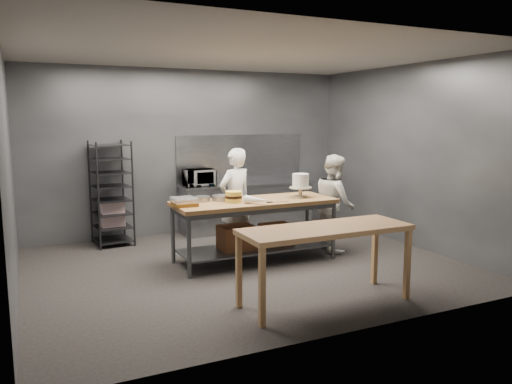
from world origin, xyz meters
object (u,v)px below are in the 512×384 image
at_px(near_counter, 326,234).
at_px(microwave, 199,178).
at_px(speed_rack, 111,194).
at_px(chef_right, 335,202).
at_px(layer_cake, 234,197).
at_px(work_table, 254,223).
at_px(frosted_cake_stand, 301,182).
at_px(chef_behind, 235,200).

height_order(near_counter, microwave, microwave).
xyz_separation_m(speed_rack, microwave, (1.58, 0.08, 0.19)).
bearing_deg(chef_right, layer_cake, 109.92).
bearing_deg(chef_right, work_table, 108.96).
bearing_deg(microwave, near_counter, -87.24).
bearing_deg(microwave, layer_cake, -94.71).
distance_m(chef_right, frosted_cake_stand, 0.79).
bearing_deg(chef_behind, chef_right, 138.90).
bearing_deg(layer_cake, chef_right, 2.33).
relative_size(near_counter, frosted_cake_stand, 5.51).
height_order(near_counter, layer_cake, layer_cake).
xyz_separation_m(work_table, microwave, (-0.18, 1.98, 0.48)).
relative_size(near_counter, layer_cake, 8.25).
xyz_separation_m(near_counter, chef_behind, (-0.03, 2.58, 0.01)).
height_order(near_counter, speed_rack, speed_rack).
relative_size(work_table, chef_behind, 1.45).
distance_m(speed_rack, frosted_cake_stand, 3.19).
xyz_separation_m(near_counter, frosted_cake_stand, (0.75, 1.86, 0.34)).
relative_size(chef_behind, microwave, 3.05).
bearing_deg(layer_cake, work_table, 6.32).
xyz_separation_m(near_counter, speed_rack, (-1.76, 3.81, 0.04)).
height_order(near_counter, chef_behind, chef_behind).
distance_m(chef_right, layer_cake, 1.80).
bearing_deg(layer_cake, near_counter, -79.31).
bearing_deg(chef_right, speed_rack, 77.36).
distance_m(work_table, near_counter, 1.93).
bearing_deg(microwave, frosted_cake_stand, -65.27).
bearing_deg(layer_cake, chef_behind, 65.64).
xyz_separation_m(chef_behind, microwave, (-0.15, 1.31, 0.22)).
relative_size(near_counter, microwave, 3.69).
xyz_separation_m(work_table, layer_cake, (-0.35, -0.04, 0.43)).
relative_size(work_table, frosted_cake_stand, 6.61).
bearing_deg(near_counter, frosted_cake_stand, 68.09).
bearing_deg(frosted_cake_stand, work_table, 176.06).
xyz_separation_m(chef_behind, layer_cake, (-0.32, -0.71, 0.17)).
xyz_separation_m(speed_rack, chef_behind, (1.73, -1.23, -0.03)).
distance_m(work_table, layer_cake, 0.55).
height_order(near_counter, chef_right, chef_right).
bearing_deg(work_table, chef_right, 1.37).
height_order(work_table, chef_right, chef_right).
height_order(work_table, speed_rack, speed_rack).
relative_size(chef_right, microwave, 2.86).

